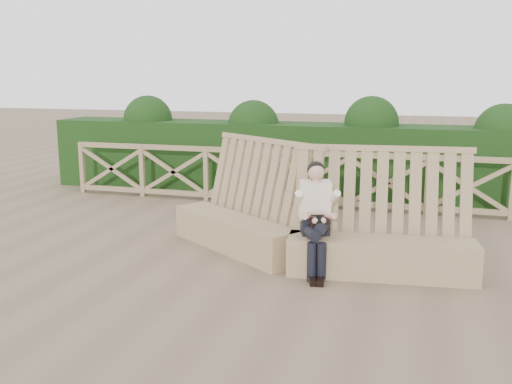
# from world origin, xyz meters

# --- Properties ---
(ground) EXTENTS (60.00, 60.00, 0.00)m
(ground) POSITION_xyz_m (0.00, 0.00, 0.00)
(ground) COLOR brown
(ground) RESTS_ON ground
(bench) EXTENTS (4.43, 2.00, 1.62)m
(bench) POSITION_xyz_m (0.55, 0.30, 0.41)
(bench) COLOR #876D4D
(bench) RESTS_ON ground
(woman) EXTENTS (0.52, 0.89, 1.44)m
(woman) POSITION_xyz_m (0.76, -0.12, 0.78)
(woman) COLOR black
(woman) RESTS_ON ground
(guardrail) EXTENTS (10.10, 0.09, 1.10)m
(guardrail) POSITION_xyz_m (0.00, 3.50, 0.55)
(guardrail) COLOR #856B4D
(guardrail) RESTS_ON ground
(hedge) EXTENTS (12.00, 1.20, 1.50)m
(hedge) POSITION_xyz_m (0.00, 4.70, 0.75)
(hedge) COLOR black
(hedge) RESTS_ON ground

